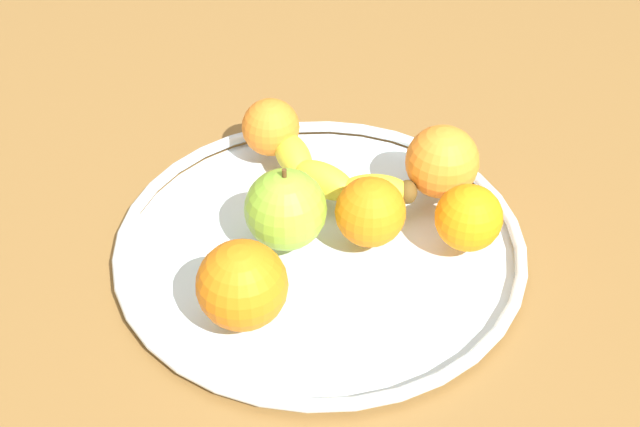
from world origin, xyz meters
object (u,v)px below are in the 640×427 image
Objects in this scene: banana at (333,176)px; orange_back_left at (442,162)px; apple at (286,209)px; orange_back_right at (271,127)px; orange_center at (242,285)px; orange_front_left at (370,212)px; fruit_bowl at (320,244)px; orange_front_right at (469,218)px.

orange_back_left is (10.64, 2.48, 1.99)cm from banana.
apple is 1.16× the size of orange_back_left.
orange_back_right is 24.32cm from orange_center.
banana is 2.58× the size of orange_front_left.
fruit_bowl is 6.37cm from orange_front_left.
orange_front_left is 0.85× the size of orange_center.
orange_back_left is at bearing 40.25° from apple.
fruit_bowl is 7.88cm from banana.
banana is at bearing 161.38° from orange_front_right.
orange_back_right is 24.22cm from orange_front_right.
apple is at bearing -84.65° from banana.
orange_front_left reaches higher than orange_back_right.
orange_front_left is (4.64, 0.98, 4.26)cm from fruit_bowl.
orange_back_left is at bearing 58.36° from orange_front_left.
orange_back_right is 0.79× the size of orange_center.
fruit_bowl is at bearing -168.02° from orange_front_left.
apple is 14.54cm from orange_back_right.
orange_center reaches higher than banana.
orange_front_left reaches higher than fruit_bowl.
banana is 2.20× the size of orange_center.
orange_front_right is (3.58, -7.27, -0.52)cm from orange_back_left.
banana is at bearing 128.68° from orange_front_left.
apple is 1.34× the size of orange_front_right.
orange_front_right reaches higher than orange_back_right.
fruit_bowl is at bearing 71.81° from orange_center.
fruit_bowl is 5.79cm from apple.
banana is 2.81× the size of orange_back_right.
orange_front_right is (9.07, 1.64, -0.17)cm from orange_front_left.
orange_back_left is at bearing 44.34° from fruit_bowl.
orange_back_left is 0.94× the size of orange_center.
fruit_bowl is 14.54cm from orange_front_right.
orange_center is at bearing -78.80° from orange_back_right.
orange_front_right reaches higher than banana.
orange_front_right is at bearing -63.81° from orange_back_left.
apple is 17.21cm from orange_back_left.
orange_back_left reaches higher than orange_back_right.
apple is 1.09× the size of orange_center.
orange_front_left reaches higher than orange_front_right.
fruit_bowl is 14.89cm from orange_back_left.
orange_center is (-0.82, -10.42, 0.05)cm from apple.
fruit_bowl is at bearing 22.17° from apple.
fruit_bowl is 13.18cm from orange_center.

